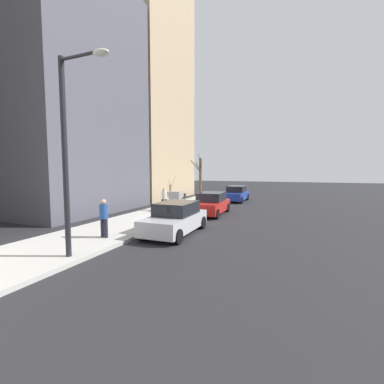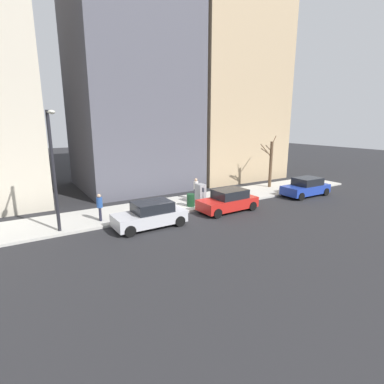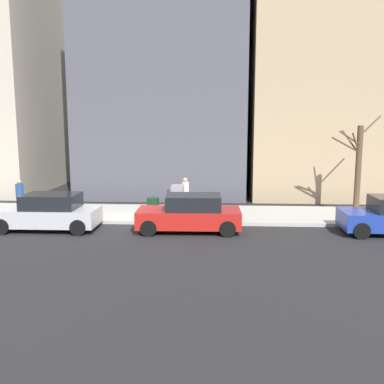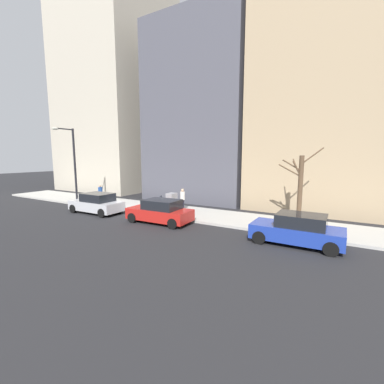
{
  "view_description": "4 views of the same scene",
  "coord_description": "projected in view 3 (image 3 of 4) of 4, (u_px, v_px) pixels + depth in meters",
  "views": [
    {
      "loc": [
        -6.49,
        13.92,
        3.03
      ],
      "look_at": [
        -0.07,
        -1.92,
        1.61
      ],
      "focal_mm": 24.0,
      "sensor_mm": 36.0,
      "label": 1
    },
    {
      "loc": [
        -16.68,
        9.68,
        6.08
      ],
      "look_at": [
        1.85,
        -1.84,
        0.92
      ],
      "focal_mm": 28.0,
      "sensor_mm": 36.0,
      "label": 2
    },
    {
      "loc": [
        -18.17,
        -4.09,
        4.32
      ],
      "look_at": [
        0.81,
        -2.94,
        1.34
      ],
      "focal_mm": 40.0,
      "sensor_mm": 36.0,
      "label": 3
    },
    {
      "loc": [
        -13.99,
        -12.87,
        4.26
      ],
      "look_at": [
        1.52,
        -3.84,
        1.76
      ],
      "focal_mm": 24.0,
      "sensor_mm": 36.0,
      "label": 4
    }
  ],
  "objects": [
    {
      "name": "parked_car_silver",
      "position": [
        49.0,
        213.0,
        17.74
      ],
      "size": [
        1.96,
        4.22,
        1.52
      ],
      "rotation": [
        0.0,
        0.0,
        0.01
      ],
      "color": "#B7B7BC",
      "rests_on": "ground"
    },
    {
      "name": "parking_meter",
      "position": [
        168.0,
        201.0,
        19.01
      ],
      "size": [
        0.14,
        0.1,
        1.35
      ],
      "color": "slate",
      "rests_on": "sidewalk"
    },
    {
      "name": "ground_plane",
      "position": [
        124.0,
        224.0,
        18.83
      ],
      "size": [
        120.0,
        120.0,
        0.0
      ],
      "primitive_type": "plane",
      "color": "#232326"
    },
    {
      "name": "utility_box",
      "position": [
        178.0,
        201.0,
        19.85
      ],
      "size": [
        0.83,
        0.61,
        1.43
      ],
      "color": "#A8A399",
      "rests_on": "sidewalk"
    },
    {
      "name": "parked_car_red",
      "position": [
        190.0,
        214.0,
        17.49
      ],
      "size": [
        2.02,
        4.25,
        1.52
      ],
      "rotation": [
        0.0,
        0.0,
        0.03
      ],
      "color": "red",
      "rests_on": "ground"
    },
    {
      "name": "trash_bin",
      "position": [
        153.0,
        207.0,
        19.56
      ],
      "size": [
        0.56,
        0.56,
        0.9
      ],
      "primitive_type": "cylinder",
      "color": "#14381E",
      "rests_on": "sidewalk"
    },
    {
      "name": "bare_tree",
      "position": [
        358.0,
        166.0,
        20.39
      ],
      "size": [
        1.18,
        2.44,
        4.65
      ],
      "color": "brown",
      "rests_on": "sidewalk"
    },
    {
      "name": "pedestrian_near_meter",
      "position": [
        185.0,
        192.0,
        20.84
      ],
      "size": [
        0.4,
        0.36,
        1.66
      ],
      "rotation": [
        0.0,
        0.0,
        0.19
      ],
      "color": "#1E1E2D",
      "rests_on": "sidewalk"
    },
    {
      "name": "pedestrian_midblock",
      "position": [
        20.0,
        195.0,
        20.11
      ],
      "size": [
        0.39,
        0.36,
        1.66
      ],
      "rotation": [
        0.0,
        0.0,
        6.07
      ],
      "color": "#1E1E2D",
      "rests_on": "sidewalk"
    },
    {
      "name": "office_block_center",
      "position": [
        167.0,
        62.0,
        27.83
      ],
      "size": [
        9.98,
        9.98,
        16.82
      ],
      "primitive_type": "cube",
      "color": "#4C4C56",
      "rests_on": "ground"
    },
    {
      "name": "sidewalk",
      "position": [
        133.0,
        213.0,
        20.79
      ],
      "size": [
        4.0,
        36.0,
        0.15
      ],
      "primitive_type": "cube",
      "color": "#B2AFA8",
      "rests_on": "ground"
    }
  ]
}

